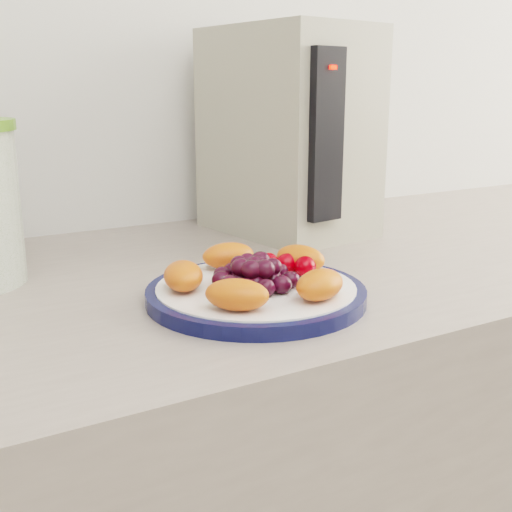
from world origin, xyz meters
TOP-DOWN VIEW (x-y plane):
  - plate_rim at (0.07, 1.07)m, footprint 0.24×0.24m
  - plate_face at (0.07, 1.07)m, footprint 0.21×0.21m
  - appliance_body at (0.28, 1.34)m, footprint 0.21×0.27m
  - appliance_panel at (0.26, 1.21)m, footprint 0.06×0.03m
  - appliance_led at (0.26, 1.20)m, footprint 0.01×0.01m
  - fruit_plate at (0.08, 1.07)m, footprint 0.21×0.20m

SIDE VIEW (x-z plane):
  - plate_rim at x=0.07m, z-range 0.90..0.91m
  - plate_face at x=0.07m, z-range 0.90..0.92m
  - fruit_plate at x=0.08m, z-range 0.91..0.95m
  - appliance_body at x=0.28m, z-range 0.90..1.21m
  - appliance_panel at x=0.26m, z-range 0.94..1.17m
  - appliance_led at x=0.26m, z-range 1.14..1.15m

